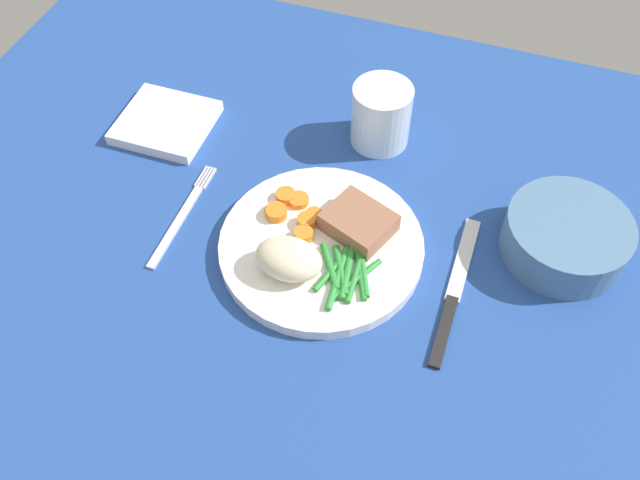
{
  "coord_description": "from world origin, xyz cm",
  "views": [
    {
      "loc": [
        11.96,
        -44.35,
        65.53
      ],
      "look_at": [
        -3.4,
        -0.44,
        4.6
      ],
      "focal_mm": 38.12,
      "sensor_mm": 36.0,
      "label": 1
    }
  ],
  "objects_px": {
    "meat_portion": "(357,222)",
    "napkin": "(166,123)",
    "fork": "(182,216)",
    "salad_bowl": "(567,235)",
    "dinner_plate": "(320,249)",
    "knife": "(454,293)",
    "water_glass": "(381,119)"
  },
  "relations": [
    {
      "from": "meat_portion",
      "to": "napkin",
      "type": "xyz_separation_m",
      "value": [
        -0.3,
        0.09,
        -0.02
      ]
    },
    {
      "from": "fork",
      "to": "napkin",
      "type": "xyz_separation_m",
      "value": [
        -0.09,
        0.13,
        0.01
      ]
    },
    {
      "from": "fork",
      "to": "salad_bowl",
      "type": "height_order",
      "value": "salad_bowl"
    },
    {
      "from": "dinner_plate",
      "to": "knife",
      "type": "distance_m",
      "value": 0.16
    },
    {
      "from": "salad_bowl",
      "to": "napkin",
      "type": "height_order",
      "value": "salad_bowl"
    },
    {
      "from": "knife",
      "to": "napkin",
      "type": "bearing_deg",
      "value": 158.62
    },
    {
      "from": "dinner_plate",
      "to": "water_glass",
      "type": "height_order",
      "value": "water_glass"
    },
    {
      "from": "fork",
      "to": "napkin",
      "type": "distance_m",
      "value": 0.16
    },
    {
      "from": "meat_portion",
      "to": "fork",
      "type": "relative_size",
      "value": 0.45
    },
    {
      "from": "fork",
      "to": "water_glass",
      "type": "xyz_separation_m",
      "value": [
        0.19,
        0.21,
        0.03
      ]
    },
    {
      "from": "knife",
      "to": "salad_bowl",
      "type": "bearing_deg",
      "value": 40.28
    },
    {
      "from": "salad_bowl",
      "to": "knife",
      "type": "bearing_deg",
      "value": -135.98
    },
    {
      "from": "dinner_plate",
      "to": "meat_portion",
      "type": "xyz_separation_m",
      "value": [
        0.03,
        0.04,
        0.02
      ]
    },
    {
      "from": "fork",
      "to": "meat_portion",
      "type": "bearing_deg",
      "value": 13.36
    },
    {
      "from": "knife",
      "to": "napkin",
      "type": "xyz_separation_m",
      "value": [
        -0.42,
        0.13,
        0.01
      ]
    },
    {
      "from": "meat_portion",
      "to": "napkin",
      "type": "distance_m",
      "value": 0.31
    },
    {
      "from": "fork",
      "to": "napkin",
      "type": "relative_size",
      "value": 1.4
    },
    {
      "from": "salad_bowl",
      "to": "napkin",
      "type": "bearing_deg",
      "value": 176.2
    },
    {
      "from": "meat_portion",
      "to": "knife",
      "type": "xyz_separation_m",
      "value": [
        0.13,
        -0.04,
        -0.03
      ]
    },
    {
      "from": "meat_portion",
      "to": "water_glass",
      "type": "relative_size",
      "value": 0.89
    },
    {
      "from": "fork",
      "to": "salad_bowl",
      "type": "bearing_deg",
      "value": 15.32
    },
    {
      "from": "dinner_plate",
      "to": "meat_portion",
      "type": "distance_m",
      "value": 0.05
    },
    {
      "from": "knife",
      "to": "water_glass",
      "type": "relative_size",
      "value": 2.46
    },
    {
      "from": "meat_portion",
      "to": "salad_bowl",
      "type": "bearing_deg",
      "value": 14.56
    },
    {
      "from": "fork",
      "to": "water_glass",
      "type": "height_order",
      "value": "water_glass"
    },
    {
      "from": "meat_portion",
      "to": "knife",
      "type": "distance_m",
      "value": 0.14
    },
    {
      "from": "meat_portion",
      "to": "knife",
      "type": "height_order",
      "value": "meat_portion"
    },
    {
      "from": "dinner_plate",
      "to": "salad_bowl",
      "type": "xyz_separation_m",
      "value": [
        0.26,
        0.1,
        0.02
      ]
    },
    {
      "from": "meat_portion",
      "to": "napkin",
      "type": "relative_size",
      "value": 0.63
    },
    {
      "from": "fork",
      "to": "water_glass",
      "type": "relative_size",
      "value": 1.99
    },
    {
      "from": "dinner_plate",
      "to": "napkin",
      "type": "bearing_deg",
      "value": 153.57
    },
    {
      "from": "salad_bowl",
      "to": "dinner_plate",
      "type": "bearing_deg",
      "value": -159.68
    }
  ]
}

